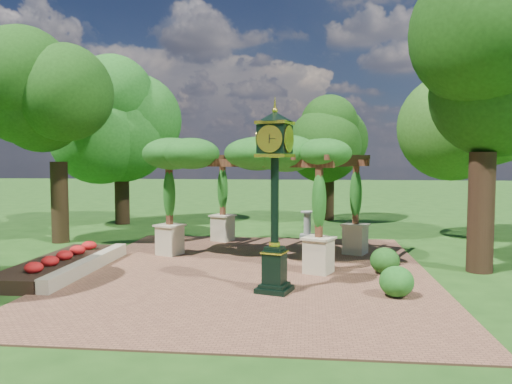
# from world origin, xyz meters

# --- Properties ---
(ground) EXTENTS (120.00, 120.00, 0.00)m
(ground) POSITION_xyz_m (0.00, 0.00, 0.00)
(ground) COLOR #1E4714
(ground) RESTS_ON ground
(brick_plaza) EXTENTS (10.00, 12.00, 0.04)m
(brick_plaza) POSITION_xyz_m (0.00, 1.00, 0.02)
(brick_plaza) COLOR brown
(brick_plaza) RESTS_ON ground
(border_wall) EXTENTS (0.35, 5.00, 0.40)m
(border_wall) POSITION_xyz_m (-4.60, 0.50, 0.20)
(border_wall) COLOR #C6B793
(border_wall) RESTS_ON ground
(flower_bed) EXTENTS (1.50, 5.00, 0.36)m
(flower_bed) POSITION_xyz_m (-5.50, 0.50, 0.18)
(flower_bed) COLOR red
(flower_bed) RESTS_ON ground
(pedestal_clock) EXTENTS (1.08, 1.08, 4.41)m
(pedestal_clock) POSITION_xyz_m (0.83, -1.09, 2.64)
(pedestal_clock) COLOR black
(pedestal_clock) RESTS_ON brick_plaza
(pergola) EXTENTS (7.20, 5.99, 3.89)m
(pergola) POSITION_xyz_m (0.12, 3.54, 3.19)
(pergola) COLOR beige
(pergola) RESTS_ON brick_plaza
(sundial) EXTENTS (0.62, 0.62, 1.06)m
(sundial) POSITION_xyz_m (1.59, 7.59, 0.47)
(sundial) COLOR #9C9C94
(sundial) RESTS_ON ground
(shrub_front) EXTENTS (0.87, 0.87, 0.72)m
(shrub_front) POSITION_xyz_m (3.69, -1.23, 0.40)
(shrub_front) COLOR #1E5F1B
(shrub_front) RESTS_ON brick_plaza
(shrub_mid) EXTENTS (0.97, 0.97, 0.73)m
(shrub_mid) POSITION_xyz_m (3.76, 1.10, 0.41)
(shrub_mid) COLOR #1B4D15
(shrub_mid) RESTS_ON brick_plaza
(shrub_back) EXTENTS (0.89, 0.89, 0.75)m
(shrub_back) POSITION_xyz_m (3.28, 5.61, 0.42)
(shrub_back) COLOR #2B691E
(shrub_back) RESTS_ON brick_plaza
(tree_west_near) EXTENTS (3.92, 3.92, 8.03)m
(tree_west_near) POSITION_xyz_m (-7.89, 5.24, 5.50)
(tree_west_near) COLOR #332414
(tree_west_near) RESTS_ON ground
(tree_west_far) EXTENTS (4.42, 4.42, 7.60)m
(tree_west_far) POSITION_xyz_m (-7.51, 10.68, 5.21)
(tree_west_far) COLOR black
(tree_west_far) RESTS_ON ground
(tree_north) EXTENTS (3.35, 3.35, 6.26)m
(tree_north) POSITION_xyz_m (2.64, 13.29, 4.28)
(tree_north) COLOR black
(tree_north) RESTS_ON ground
(tree_east_far) EXTENTS (4.01, 4.01, 7.98)m
(tree_east_far) POSITION_xyz_m (8.47, 7.98, 5.48)
(tree_east_far) COLOR #301F12
(tree_east_far) RESTS_ON ground
(tree_east_near) EXTENTS (4.14, 4.14, 8.85)m
(tree_east_near) POSITION_xyz_m (6.52, 1.79, 6.06)
(tree_east_near) COLOR #362215
(tree_east_near) RESTS_ON ground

